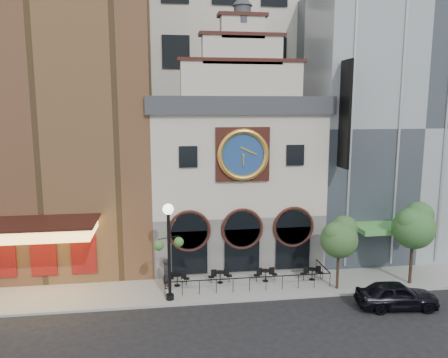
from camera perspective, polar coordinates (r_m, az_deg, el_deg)
name	(u,v)px	position (r m, az deg, el deg)	size (l,w,h in m)	color
ground	(253,302)	(27.50, 3.87, -15.70)	(120.00, 120.00, 0.00)	black
sidewalk	(246,284)	(29.71, 2.85, -13.55)	(44.00, 5.00, 0.15)	gray
clock_building	(233,173)	(32.97, 1.20, 0.74)	(12.60, 8.78, 18.65)	#605E5B
theater_building	(56,94)	(35.17, -21.14, 10.33)	(14.00, 15.60, 25.00)	brown
retail_building	(383,125)	(38.91, 20.05, 6.62)	(14.00, 14.40, 20.00)	gray
office_tower	(214,20)	(45.42, -1.37, 20.00)	(20.00, 16.00, 40.00)	beige
cafe_railing	(246,277)	(29.51, 2.86, -12.62)	(10.60, 2.60, 0.90)	black
bistro_0	(177,279)	(29.23, -6.13, -12.85)	(1.58, 0.68, 0.90)	black
bistro_1	(220,276)	(29.51, -0.51, -12.57)	(1.58, 0.68, 0.90)	black
bistro_2	(265,275)	(29.90, 5.44, -12.31)	(1.58, 0.68, 0.90)	black
bistro_3	(312,273)	(30.58, 11.44, -11.96)	(1.58, 0.68, 0.90)	black
car_right	(397,295)	(28.24, 21.64, -13.92)	(1.87, 4.66, 1.59)	black
pedestrian	(167,274)	(28.79, -7.50, -12.16)	(0.70, 0.46, 1.93)	black
lamppost	(169,241)	(26.25, -7.22, -8.05)	(1.79, 1.13, 5.93)	black
tree_left	(340,236)	(28.66, 14.87, -7.26)	(2.44, 2.35, 4.70)	#382619
tree_right	(414,225)	(30.98, 23.59, -5.49)	(2.81, 2.70, 5.41)	#382619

